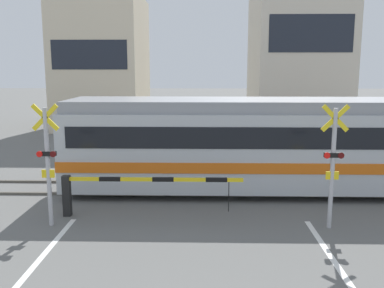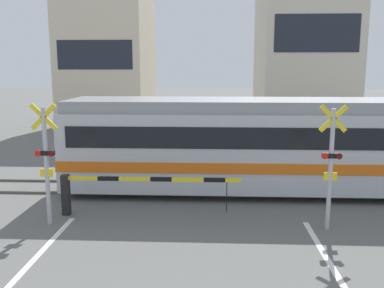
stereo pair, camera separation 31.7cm
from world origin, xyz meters
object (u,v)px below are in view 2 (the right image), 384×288
Objects in this scene: crossing_signal_right at (331,162)px; crossing_signal_left at (46,159)px; crossing_barrier_far at (245,149)px; commuter_train at (333,143)px; crossing_barrier_near at (116,186)px; pedestrian at (173,135)px.

crossing_signal_left is at bearing 180.00° from crossing_signal_right.
crossing_barrier_far is 1.56× the size of crossing_signal_right.
commuter_train is 3.52× the size of crossing_barrier_near.
crossing_barrier_far is (-2.56, 2.96, -0.78)m from commuter_train.
crossing_barrier_near is 7.76m from pedestrian.
pedestrian is at bearing 118.97° from crossing_signal_right.
commuter_train reaches higher than crossing_barrier_near.
crossing_signal_right is at bearing -106.20° from commuter_train.
pedestrian is at bearing 74.01° from crossing_signal_left.
crossing_signal_right is (5.49, -0.72, 0.89)m from crossing_barrier_near.
commuter_train is 9.64× the size of pedestrian.
crossing_signal_left is 1.00× the size of crossing_signal_right.
crossing_signal_right is 1.76× the size of pedestrian.
commuter_train is 5.49× the size of crossing_signal_left.
commuter_train is 3.48m from crossing_signal_right.
crossing_signal_left is (-5.49, -6.30, 0.89)m from crossing_barrier_far.
crossing_signal_left is at bearing -157.46° from commuter_train.
crossing_barrier_far is 8.41m from crossing_signal_left.
crossing_barrier_near is at bearing -124.94° from crossing_barrier_far.
crossing_barrier_near is (-6.46, -2.63, -0.78)m from commuter_train.
pedestrian is (2.42, 8.43, -0.69)m from crossing_signal_left.
crossing_barrier_near is 1.56× the size of crossing_signal_right.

